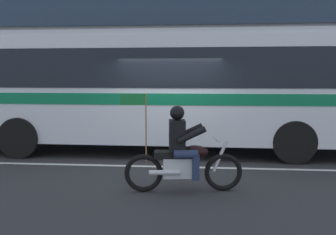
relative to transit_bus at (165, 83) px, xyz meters
name	(u,v)px	position (x,y,z in m)	size (l,w,h in m)	color
ground_plane	(170,161)	(0.24, -1.19, -1.88)	(60.00, 60.00, 0.00)	#2B2B2D
sidewalk_curb	(181,129)	(0.24, 3.91, -1.81)	(28.00, 3.80, 0.15)	gray
lane_center_stripe	(168,167)	(0.24, -1.79, -1.88)	(26.60, 0.14, 0.01)	silver
transit_bus	(165,83)	(0.00, 0.00, 0.00)	(11.71, 2.71, 3.22)	silver
motorcycle_with_rider	(182,155)	(0.66, -3.56, -1.22)	(2.18, 0.68, 1.78)	black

